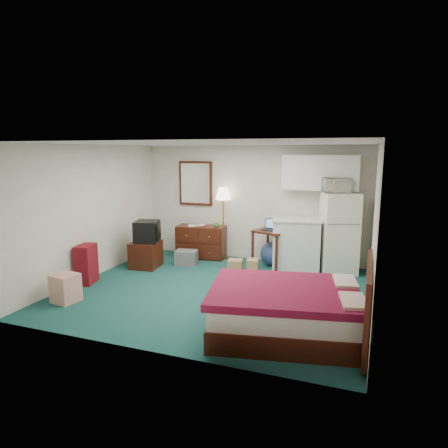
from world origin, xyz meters
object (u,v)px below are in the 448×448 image
at_px(fridge, 339,233).
at_px(dresser, 201,242).
at_px(bed, 287,311).
at_px(floor_lamp, 223,223).
at_px(suitcase, 86,264).
at_px(kitchen_counter, 296,245).
at_px(desk, 272,249).
at_px(tv_stand, 146,254).

bearing_deg(fridge, dresser, 159.36).
bearing_deg(bed, dresser, 118.36).
xyz_separation_m(floor_lamp, bed, (2.10, -3.25, -0.49)).
bearing_deg(suitcase, fridge, 14.49).
xyz_separation_m(dresser, bed, (2.58, -3.12, -0.06)).
relative_size(kitchen_counter, fridge, 0.63).
distance_m(dresser, kitchen_counter, 2.15).
xyz_separation_m(dresser, fridge, (2.98, -0.06, 0.43)).
distance_m(desk, tv_stand, 2.60).
xyz_separation_m(desk, tv_stand, (-2.45, -0.86, -0.13)).
xyz_separation_m(floor_lamp, tv_stand, (-1.26, -1.22, -0.53)).
xyz_separation_m(kitchen_counter, bed, (0.43, -3.01, -0.19)).
height_order(fridge, suitcase, fridge).
height_order(desk, tv_stand, desk).
height_order(kitchen_counter, suitcase, kitchen_counter).
relative_size(desk, suitcase, 1.11).
xyz_separation_m(kitchen_counter, fridge, (0.83, 0.05, 0.29)).
bearing_deg(floor_lamp, suitcase, -125.04).
distance_m(kitchen_counter, fridge, 0.88).
relative_size(floor_lamp, fridge, 1.01).
distance_m(desk, bed, 3.03).
height_order(desk, suitcase, desk).
distance_m(dresser, tv_stand, 1.34).
bearing_deg(tv_stand, bed, -38.07).
xyz_separation_m(dresser, kitchen_counter, (2.15, -0.11, 0.14)).
bearing_deg(bed, tv_stand, 137.63).
relative_size(desk, bed, 0.41).
xyz_separation_m(desk, suitcase, (-2.94, -2.12, -0.04)).
bearing_deg(tv_stand, fridge, 8.48).
distance_m(desk, suitcase, 3.62).
height_order(dresser, bed, dresser).
xyz_separation_m(dresser, tv_stand, (-0.78, -1.09, -0.10)).
height_order(dresser, suitcase, dresser).
relative_size(dresser, bed, 0.55).
height_order(floor_lamp, fridge, floor_lamp).
bearing_deg(dresser, desk, -14.42).
height_order(fridge, bed, fridge).
bearing_deg(bed, fridge, 71.36).
bearing_deg(bed, desk, 96.08).
bearing_deg(floor_lamp, kitchen_counter, -8.38).
height_order(fridge, tv_stand, fridge).
relative_size(tv_stand, suitcase, 0.82).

